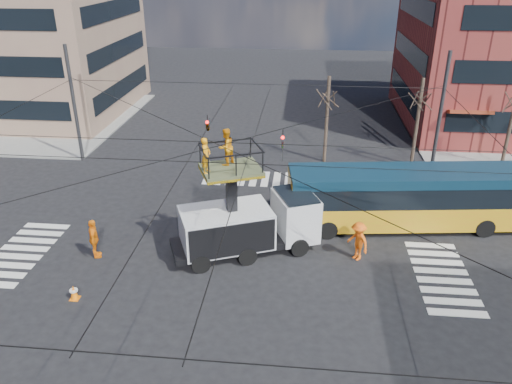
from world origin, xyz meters
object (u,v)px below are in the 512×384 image
object	(u,v)px
utility_truck	(248,213)
worker_ground	(94,239)
flagger	(358,241)
traffic_cone	(74,292)
city_bus	(408,197)

from	to	relation	value
utility_truck	worker_ground	world-z (taller)	utility_truck
worker_ground	flagger	world-z (taller)	worker_ground
traffic_cone	flagger	world-z (taller)	flagger
city_bus	flagger	distance (m)	4.56
traffic_cone	utility_truck	bearing A→B (deg)	33.66
worker_ground	utility_truck	bearing A→B (deg)	-100.19
utility_truck	worker_ground	distance (m)	7.41
city_bus	traffic_cone	bearing A→B (deg)	-159.50
utility_truck	traffic_cone	bearing A→B (deg)	-168.88
utility_truck	flagger	distance (m)	5.32
worker_ground	flagger	bearing A→B (deg)	-105.73
traffic_cone	flagger	distance (m)	12.83
traffic_cone	flagger	bearing A→B (deg)	19.59
city_bus	worker_ground	size ratio (longest dim) A/B	6.43
flagger	city_bus	bearing A→B (deg)	103.29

